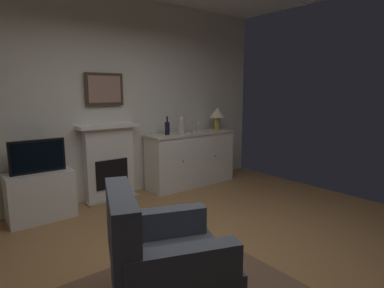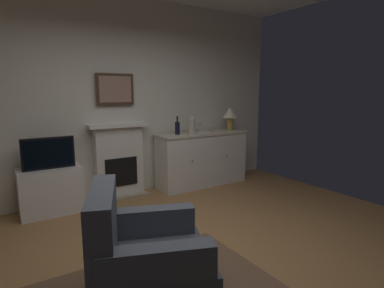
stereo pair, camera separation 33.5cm
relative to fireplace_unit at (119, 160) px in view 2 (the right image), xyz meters
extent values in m
cube|color=#9E7042|center=(-0.03, -2.19, -0.60)|extent=(5.88, 4.70, 0.10)
cube|color=silver|center=(-0.03, 0.13, 0.92)|extent=(5.88, 0.06, 2.93)
cube|color=white|center=(0.00, 0.01, -0.02)|extent=(0.70, 0.18, 1.05)
cube|color=tan|center=(0.00, -0.09, -0.53)|extent=(0.77, 0.20, 0.03)
cube|color=black|center=(0.00, -0.09, -0.16)|extent=(0.48, 0.02, 0.42)
cube|color=white|center=(0.00, -0.02, 0.53)|extent=(0.87, 0.27, 0.05)
cube|color=#473323|center=(0.00, 0.05, 1.04)|extent=(0.55, 0.03, 0.45)
cube|color=#9E7A6B|center=(0.00, 0.03, 1.04)|extent=(0.47, 0.01, 0.37)
cube|color=white|center=(1.37, -0.18, -0.12)|extent=(1.55, 0.45, 0.86)
cube|color=beige|center=(1.37, -0.18, 0.32)|extent=(1.58, 0.48, 0.03)
sphere|color=brown|center=(1.03, -0.41, -0.06)|extent=(0.02, 0.02, 0.02)
sphere|color=brown|center=(1.71, -0.41, -0.06)|extent=(0.02, 0.02, 0.02)
cylinder|color=#B79338|center=(1.96, -0.18, 0.45)|extent=(0.10, 0.10, 0.22)
cone|color=#EFE5C6|center=(1.96, -0.18, 0.65)|extent=(0.26, 0.26, 0.18)
cylinder|color=black|center=(0.91, -0.16, 0.44)|extent=(0.08, 0.08, 0.20)
cylinder|color=black|center=(0.91, -0.16, 0.58)|extent=(0.03, 0.03, 0.09)
cylinder|color=silver|center=(1.30, -0.22, 0.34)|extent=(0.06, 0.06, 0.00)
cylinder|color=silver|center=(1.30, -0.22, 0.39)|extent=(0.01, 0.01, 0.09)
cone|color=silver|center=(1.30, -0.22, 0.47)|extent=(0.07, 0.07, 0.07)
cylinder|color=silver|center=(1.41, -0.22, 0.34)|extent=(0.06, 0.06, 0.00)
cylinder|color=silver|center=(1.41, -0.22, 0.39)|extent=(0.01, 0.01, 0.09)
cone|color=silver|center=(1.41, -0.22, 0.47)|extent=(0.07, 0.07, 0.07)
cylinder|color=silver|center=(1.52, -0.21, 0.34)|extent=(0.06, 0.06, 0.00)
cylinder|color=silver|center=(1.52, -0.21, 0.39)|extent=(0.01, 0.01, 0.09)
cone|color=silver|center=(1.52, -0.21, 0.47)|extent=(0.07, 0.07, 0.07)
cylinder|color=beige|center=(1.14, -0.23, 0.46)|extent=(0.11, 0.11, 0.24)
sphere|color=beige|center=(1.14, -0.23, 0.58)|extent=(0.08, 0.08, 0.08)
cube|color=white|center=(-0.97, -0.16, -0.25)|extent=(0.75, 0.42, 0.59)
cube|color=black|center=(-0.97, -0.18, 0.24)|extent=(0.62, 0.06, 0.40)
cube|color=black|center=(-0.97, -0.22, 0.24)|extent=(0.57, 0.01, 0.35)
cube|color=#474C56|center=(-0.65, -2.52, -0.29)|extent=(1.02, 0.99, 0.32)
cube|color=#474C56|center=(-0.96, -2.40, 0.12)|extent=(0.42, 0.77, 0.50)
cube|color=#474C56|center=(-0.77, -2.82, -0.02)|extent=(0.72, 0.39, 0.22)
cube|color=#474C56|center=(-0.54, -2.22, -0.02)|extent=(0.72, 0.39, 0.22)
cylinder|color=#473323|center=(-0.22, -2.34, -0.50)|extent=(0.05, 0.05, 0.10)
cylinder|color=#473323|center=(-0.86, -2.10, -0.50)|extent=(0.05, 0.05, 0.10)
camera|label=1|loc=(-1.79, -4.19, 1.01)|focal=29.13mm
camera|label=2|loc=(-1.52, -4.39, 1.01)|focal=29.13mm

